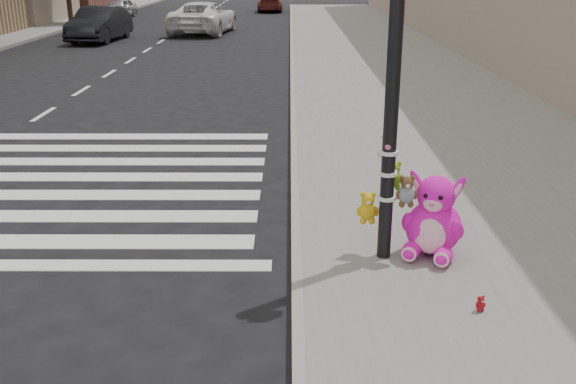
# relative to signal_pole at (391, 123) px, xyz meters

# --- Properties ---
(ground) EXTENTS (120.00, 120.00, 0.00)m
(ground) POSITION_rel_signal_pole_xyz_m (-2.60, -1.82, -1.78)
(ground) COLOR black
(ground) RESTS_ON ground
(sidewalk_near) EXTENTS (7.00, 80.00, 0.14)m
(sidewalk_near) POSITION_rel_signal_pole_xyz_m (2.40, 8.18, -1.71)
(sidewalk_near) COLOR slate
(sidewalk_near) RESTS_ON ground
(curb_edge) EXTENTS (0.12, 80.00, 0.15)m
(curb_edge) POSITION_rel_signal_pole_xyz_m (-1.05, 8.18, -1.71)
(curb_edge) COLOR gray
(curb_edge) RESTS_ON ground
(signal_pole) EXTENTS (0.69, 0.48, 4.00)m
(signal_pole) POSITION_rel_signal_pole_xyz_m (0.00, 0.00, 0.00)
(signal_pole) COLOR black
(signal_pole) RESTS_ON sidewalk_near
(pink_bunny) EXTENTS (0.88, 0.94, 1.05)m
(pink_bunny) POSITION_rel_signal_pole_xyz_m (0.58, 0.04, -1.21)
(pink_bunny) COLOR #FF15C6
(pink_bunny) RESTS_ON sidewalk_near
(red_teddy) EXTENTS (0.14, 0.12, 0.17)m
(red_teddy) POSITION_rel_signal_pole_xyz_m (0.80, -1.32, -1.55)
(red_teddy) COLOR #A31019
(red_teddy) RESTS_ON sidewalk_near
(car_dark_far) EXTENTS (2.03, 4.85, 1.56)m
(car_dark_far) POSITION_rel_signal_pole_xyz_m (-9.92, 23.39, -1.00)
(car_dark_far) COLOR black
(car_dark_far) RESTS_ON ground
(car_white_near) EXTENTS (3.25, 5.95, 1.58)m
(car_white_near) POSITION_rel_signal_pole_xyz_m (-5.57, 26.86, -0.99)
(car_white_near) COLOR white
(car_white_near) RESTS_ON ground
(car_maroon_near) EXTENTS (1.95, 4.56, 1.31)m
(car_maroon_near) POSITION_rel_signal_pole_xyz_m (-2.60, 42.22, -1.13)
(car_maroon_near) COLOR maroon
(car_maroon_near) RESTS_ON ground
(car_silver_deep) EXTENTS (2.04, 3.81, 1.23)m
(car_silver_deep) POSITION_rel_signal_pole_xyz_m (-12.40, 36.65, -1.16)
(car_silver_deep) COLOR #A6A6AB
(car_silver_deep) RESTS_ON ground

